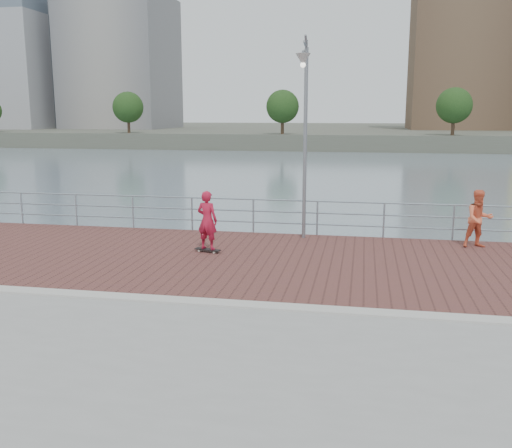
% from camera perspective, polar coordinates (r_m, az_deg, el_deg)
% --- Properties ---
extents(water, '(400.00, 400.00, 0.00)m').
position_cam_1_polar(water, '(12.43, -1.78, -16.92)').
color(water, slate).
rests_on(water, ground).
extents(brick_lane, '(40.00, 6.80, 0.02)m').
position_cam_1_polar(brick_lane, '(15.01, 1.13, -3.68)').
color(brick_lane, brown).
rests_on(brick_lane, seawall).
extents(curb, '(40.00, 0.40, 0.06)m').
position_cam_1_polar(curb, '(11.62, -1.84, -8.04)').
color(curb, '#B7B5AD').
rests_on(curb, seawall).
extents(far_shore, '(320.00, 95.00, 2.50)m').
position_cam_1_polar(far_shore, '(133.31, 9.74, 9.00)').
color(far_shore, '#4C5142').
rests_on(far_shore, ground).
extents(guardrail, '(39.06, 0.06, 1.13)m').
position_cam_1_polar(guardrail, '(18.15, 2.92, 1.11)').
color(guardrail, '#8C9EA8').
rests_on(guardrail, brick_lane).
extents(street_lamp, '(0.42, 1.21, 5.73)m').
position_cam_1_polar(street_lamp, '(16.88, 4.85, 11.86)').
color(street_lamp, gray).
rests_on(street_lamp, brick_lane).
extents(skateboard, '(0.77, 0.37, 0.09)m').
position_cam_1_polar(skateboard, '(15.90, -4.85, -2.58)').
color(skateboard, black).
rests_on(skateboard, brick_lane).
extents(skateboarder, '(0.67, 0.53, 1.63)m').
position_cam_1_polar(skateboarder, '(15.73, -4.90, 0.38)').
color(skateboarder, '#B71835').
rests_on(skateboarder, skateboard).
extents(bystander, '(0.94, 0.81, 1.66)m').
position_cam_1_polar(bystander, '(17.47, 21.40, 0.49)').
color(bystander, '#F26E47').
rests_on(bystander, brick_lane).
extents(shoreline_trees, '(169.31, 5.14, 6.85)m').
position_cam_1_polar(shoreline_trees, '(89.36, 22.09, 10.76)').
color(shoreline_trees, '#473323').
rests_on(shoreline_trees, far_shore).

